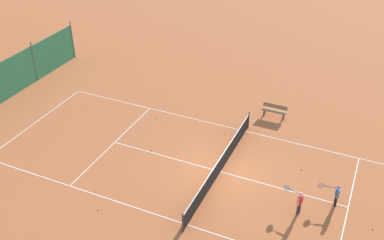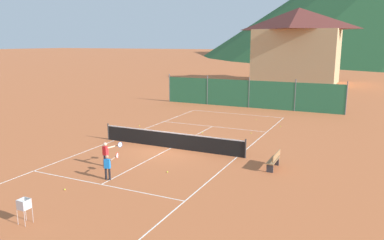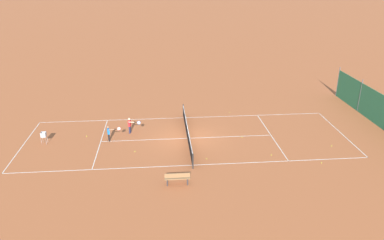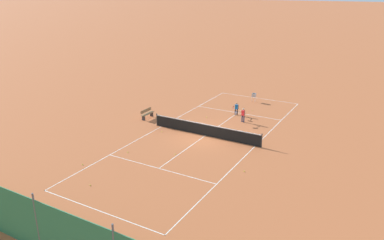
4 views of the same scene
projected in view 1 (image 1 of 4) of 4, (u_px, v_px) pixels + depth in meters
name	position (u px, v px, depth m)	size (l,w,h in m)	color
ground_plane	(220.00, 172.00, 23.15)	(600.00, 600.00, 0.00)	#B25B33
court_line_markings	(220.00, 172.00, 23.15)	(8.25, 23.85, 0.01)	white
tennis_net	(221.00, 164.00, 22.89)	(9.18, 0.08, 1.06)	#2D2D2D
player_near_service	(336.00, 194.00, 20.72)	(0.39, 1.02, 1.17)	black
player_near_baseline	(299.00, 201.00, 20.25)	(0.62, 0.99, 1.25)	#23284C
tennis_ball_by_net_right	(99.00, 209.00, 20.78)	(0.07, 0.07, 0.07)	#CCE033
tennis_ball_far_corner	(302.00, 169.00, 23.26)	(0.07, 0.07, 0.07)	#CCE033
tennis_ball_by_net_left	(126.00, 98.00, 29.60)	(0.07, 0.07, 0.07)	#CCE033
tennis_ball_near_corner	(156.00, 118.00, 27.53)	(0.07, 0.07, 0.07)	#CCE033
tennis_ball_mid_court	(152.00, 150.00, 24.70)	(0.07, 0.07, 0.07)	#CCE033
tennis_ball_service_box	(373.00, 228.00, 19.77)	(0.07, 0.07, 0.07)	#CCE033
tennis_ball_alley_left	(83.00, 109.00, 28.39)	(0.07, 0.07, 0.07)	#CCE033
tennis_ball_alley_right	(225.00, 133.00, 26.10)	(0.07, 0.07, 0.07)	#CCE033
courtside_bench	(274.00, 111.00, 27.42)	(0.36, 1.50, 0.84)	olive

